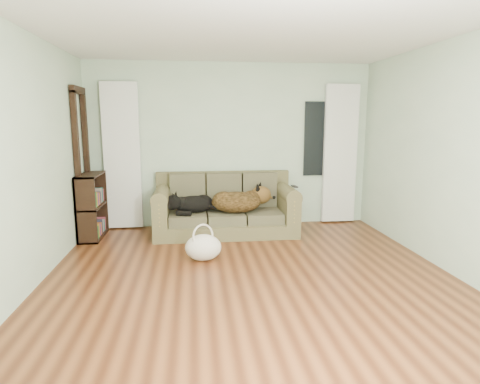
{
  "coord_description": "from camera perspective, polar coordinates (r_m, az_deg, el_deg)",
  "views": [
    {
      "loc": [
        -0.6,
        -3.95,
        1.71
      ],
      "look_at": [
        0.04,
        1.6,
        0.7
      ],
      "focal_mm": 30.0,
      "sensor_mm": 36.0,
      "label": 1
    }
  ],
  "objects": [
    {
      "name": "tv_remote",
      "position": [
        6.03,
        7.77,
        0.8
      ],
      "size": [
        0.07,
        0.17,
        0.02
      ],
      "primitive_type": "cube",
      "rotation": [
        0.0,
        0.0,
        0.12
      ],
      "color": "black",
      "rests_on": "sofa"
    },
    {
      "name": "bookshelf",
      "position": [
        6.24,
        -20.31,
        -1.6
      ],
      "size": [
        0.31,
        0.76,
        0.94
      ],
      "primitive_type": "cube",
      "rotation": [
        0.0,
        0.0,
        -0.04
      ],
      "color": "black",
      "rests_on": "floor"
    },
    {
      "name": "door_casing",
      "position": [
        6.24,
        -21.47,
        3.46
      ],
      "size": [
        0.07,
        0.6,
        2.1
      ],
      "primitive_type": "cube",
      "color": "black",
      "rests_on": "ground"
    },
    {
      "name": "dog_black_lab",
      "position": [
        6.0,
        -6.95,
        -1.67
      ],
      "size": [
        0.63,
        0.47,
        0.25
      ],
      "primitive_type": "ellipsoid",
      "rotation": [
        0.0,
        0.0,
        0.08
      ],
      "color": "black",
      "rests_on": "sofa"
    },
    {
      "name": "dog_shepherd",
      "position": [
        6.0,
        -0.13,
        -1.49
      ],
      "size": [
        0.81,
        0.6,
        0.34
      ],
      "primitive_type": "ellipsoid",
      "rotation": [
        0.0,
        0.0,
        3.06
      ],
      "color": "black",
      "rests_on": "sofa"
    },
    {
      "name": "wall_left",
      "position": [
        4.3,
        -29.19,
        3.48
      ],
      "size": [
        0.04,
        5.0,
        2.6
      ],
      "primitive_type": "cube",
      "color": "beige",
      "rests_on": "ground"
    },
    {
      "name": "ceiling",
      "position": [
        4.09,
        2.16,
        22.8
      ],
      "size": [
        5.0,
        5.0,
        0.0
      ],
      "primitive_type": "plane",
      "color": "white",
      "rests_on": "ground"
    },
    {
      "name": "window_pane",
      "position": [
        6.75,
        11.17,
        7.41
      ],
      "size": [
        0.5,
        0.03,
        1.2
      ],
      "primitive_type": "cube",
      "color": "black",
      "rests_on": "wall_back"
    },
    {
      "name": "tote_bag",
      "position": [
        4.99,
        -5.24,
        -7.89
      ],
      "size": [
        0.52,
        0.45,
        0.33
      ],
      "primitive_type": "ellipsoid",
      "rotation": [
        0.0,
        0.0,
        0.25
      ],
      "color": "silver",
      "rests_on": "floor"
    },
    {
      "name": "sofa",
      "position": [
        6.07,
        -2.09,
        -1.74
      ],
      "size": [
        2.11,
        0.91,
        0.86
      ],
      "primitive_type": "cube",
      "color": "brown",
      "rests_on": "floor"
    },
    {
      "name": "wall_back",
      "position": [
        6.49,
        -1.31,
        6.61
      ],
      "size": [
        4.5,
        0.04,
        2.6
      ],
      "primitive_type": "cube",
      "color": "beige",
      "rests_on": "ground"
    },
    {
      "name": "curtain_left",
      "position": [
        6.49,
        -16.42,
        4.87
      ],
      "size": [
        0.55,
        0.08,
        2.25
      ],
      "primitive_type": "cube",
      "color": "white",
      "rests_on": "ground"
    },
    {
      "name": "curtain_right",
      "position": [
        6.83,
        14.04,
        5.23
      ],
      "size": [
        0.55,
        0.08,
        2.25
      ],
      "primitive_type": "cube",
      "color": "white",
      "rests_on": "ground"
    },
    {
      "name": "wall_right",
      "position": [
        4.89,
        29.17,
        4.14
      ],
      "size": [
        0.04,
        5.0,
        2.6
      ],
      "primitive_type": "cube",
      "color": "beige",
      "rests_on": "ground"
    },
    {
      "name": "floor",
      "position": [
        4.35,
        1.92,
        -12.93
      ],
      "size": [
        5.0,
        5.0,
        0.0
      ],
      "primitive_type": "plane",
      "color": "#46200F",
      "rests_on": "ground"
    }
  ]
}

